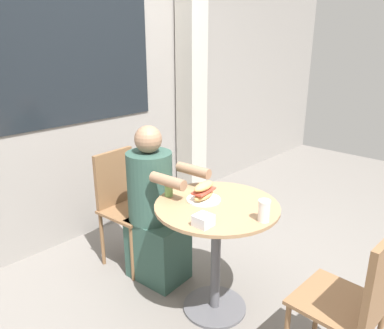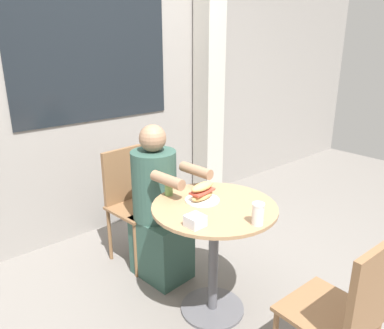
{
  "view_description": "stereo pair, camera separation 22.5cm",
  "coord_description": "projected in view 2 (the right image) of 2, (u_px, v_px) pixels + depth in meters",
  "views": [
    {
      "loc": [
        -1.56,
        -1.26,
        1.65
      ],
      "look_at": [
        0.0,
        0.2,
        0.93
      ],
      "focal_mm": 35.0,
      "sensor_mm": 36.0,
      "label": 1
    },
    {
      "loc": [
        -1.39,
        -1.42,
        1.65
      ],
      "look_at": [
        0.0,
        0.2,
        0.93
      ],
      "focal_mm": 35.0,
      "sensor_mm": 36.0,
      "label": 2
    }
  ],
  "objects": [
    {
      "name": "diner_chair",
      "position": [
        131.0,
        195.0,
        2.86
      ],
      "size": [
        0.41,
        0.41,
        0.87
      ],
      "rotation": [
        0.0,
        0.0,
        3.23
      ],
      "color": "brown",
      "rests_on": "ground_plane"
    },
    {
      "name": "sandwich_on_plate",
      "position": [
        202.0,
        193.0,
        2.23
      ],
      "size": [
        0.21,
        0.21,
        0.11
      ],
      "rotation": [
        0.0,
        0.0,
        0.13
      ],
      "color": "white",
      "rests_on": "cafe_table"
    },
    {
      "name": "storefront_wall",
      "position": [
        88.0,
        71.0,
        3.04
      ],
      "size": [
        8.0,
        0.09,
        2.8
      ],
      "color": "gray",
      "rests_on": "ground_plane"
    },
    {
      "name": "condiment_bottle",
      "position": [
        169.0,
        186.0,
        2.3
      ],
      "size": [
        0.05,
        0.05,
        0.12
      ],
      "color": "#66934C",
      "rests_on": "cafe_table"
    },
    {
      "name": "empty_chair_across",
      "position": [
        349.0,
        308.0,
        1.65
      ],
      "size": [
        0.39,
        0.39,
        0.87
      ],
      "rotation": [
        0.0,
        0.0,
        -0.03
      ],
      "color": "brown",
      "rests_on": "ground_plane"
    },
    {
      "name": "seated_diner",
      "position": [
        158.0,
        213.0,
        2.63
      ],
      "size": [
        0.35,
        0.57,
        1.12
      ],
      "rotation": [
        0.0,
        0.0,
        3.23
      ],
      "color": "#2D4C42",
      "rests_on": "ground_plane"
    },
    {
      "name": "napkin_box",
      "position": [
        195.0,
        221.0,
        1.93
      ],
      "size": [
        0.09,
        0.09,
        0.06
      ],
      "rotation": [
        0.0,
        0.0,
        0.02
      ],
      "color": "silver",
      "rests_on": "cafe_table"
    },
    {
      "name": "drink_cup",
      "position": [
        258.0,
        214.0,
        1.93
      ],
      "size": [
        0.07,
        0.07,
        0.12
      ],
      "color": "silver",
      "rests_on": "cafe_table"
    },
    {
      "name": "ground_plane",
      "position": [
        212.0,
        309.0,
        2.41
      ],
      "size": [
        8.0,
        8.0,
        0.0
      ],
      "primitive_type": "plane",
      "color": "slate"
    },
    {
      "name": "cafe_table",
      "position": [
        214.0,
        235.0,
        2.24
      ],
      "size": [
        0.74,
        0.74,
        0.73
      ],
      "color": "#997551",
      "rests_on": "ground_plane"
    },
    {
      "name": "lattice_pillar",
      "position": [
        209.0,
        87.0,
        3.72
      ],
      "size": [
        0.22,
        0.22,
        2.4
      ],
      "color": "#B2ADA3",
      "rests_on": "ground_plane"
    }
  ]
}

